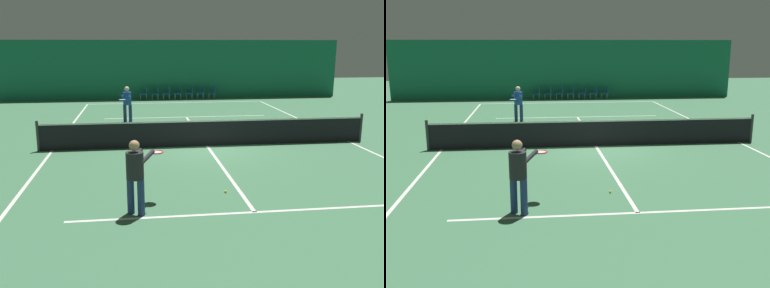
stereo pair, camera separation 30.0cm
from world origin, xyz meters
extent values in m
plane|color=#3D704C|center=(0.00, 0.00, 0.00)|extent=(60.00, 60.00, 0.00)
cube|color=#196B4C|center=(0.00, 14.02, 1.95)|extent=(23.00, 0.12, 3.90)
cube|color=silver|center=(0.00, 11.90, 0.00)|extent=(11.00, 0.10, 0.00)
cube|color=silver|center=(0.00, 6.40, 0.00)|extent=(8.25, 0.10, 0.00)
cube|color=silver|center=(0.00, -6.40, 0.00)|extent=(8.25, 0.10, 0.00)
cube|color=silver|center=(-5.50, 0.00, 0.00)|extent=(0.10, 23.80, 0.00)
cube|color=silver|center=(5.50, 0.00, 0.00)|extent=(0.10, 23.80, 0.00)
cube|color=silver|center=(0.00, 0.00, 0.00)|extent=(0.10, 12.80, 0.00)
cube|color=black|center=(0.00, 0.00, 0.47)|extent=(11.90, 0.02, 0.95)
cube|color=white|center=(0.00, 0.00, 0.92)|extent=(11.90, 0.02, 0.05)
cylinder|color=#333338|center=(-5.95, 0.00, 0.53)|extent=(0.10, 0.10, 1.07)
cylinder|color=#333338|center=(5.95, 0.00, 0.53)|extent=(0.10, 0.10, 1.07)
cylinder|color=navy|center=(-2.72, -6.10, 0.41)|extent=(0.21, 0.21, 0.82)
cylinder|color=navy|center=(-2.50, -6.23, 0.41)|extent=(0.21, 0.21, 0.82)
cylinder|color=#232328|center=(-2.61, -6.16, 1.11)|extent=(0.52, 0.52, 0.59)
sphere|color=tan|center=(-2.61, -6.16, 1.55)|extent=(0.23, 0.23, 0.23)
cylinder|color=#232328|center=(-2.61, -5.86, 1.25)|extent=(0.37, 0.53, 0.24)
cylinder|color=#232328|center=(-2.34, -6.01, 1.25)|extent=(0.37, 0.53, 0.24)
cylinder|color=black|center=(-2.26, -5.57, 1.17)|extent=(0.18, 0.28, 0.03)
torus|color=red|center=(-2.10, -5.31, 1.17)|extent=(0.45, 0.45, 0.03)
cylinder|color=silver|center=(-2.10, -5.31, 1.17)|extent=(0.38, 0.38, 0.00)
cylinder|color=navy|center=(-2.81, 5.36, 0.41)|extent=(0.19, 0.19, 0.83)
cylinder|color=navy|center=(-3.07, 5.41, 0.41)|extent=(0.19, 0.19, 0.83)
cylinder|color=#234C99|center=(-2.94, 5.39, 1.13)|extent=(0.46, 0.46, 0.60)
sphere|color=beige|center=(-2.94, 5.39, 1.58)|extent=(0.23, 0.23, 0.23)
cylinder|color=#234C99|center=(-2.85, 5.09, 1.27)|extent=(0.21, 0.58, 0.24)
cylinder|color=#234C99|center=(-3.15, 5.15, 1.27)|extent=(0.21, 0.58, 0.24)
cylinder|color=black|center=(-3.08, 4.70, 1.19)|extent=(0.09, 0.31, 0.03)
torus|color=#1951B2|center=(-3.15, 4.41, 1.19)|extent=(0.39, 0.39, 0.03)
cylinder|color=silver|center=(-3.15, 4.41, 1.19)|extent=(0.33, 0.33, 0.00)
cylinder|color=#99999E|center=(-2.20, 13.66, 0.20)|extent=(0.03, 0.03, 0.39)
cylinder|color=#99999E|center=(-2.20, 13.28, 0.20)|extent=(0.03, 0.03, 0.39)
cylinder|color=#99999E|center=(-1.82, 13.66, 0.20)|extent=(0.03, 0.03, 0.39)
cylinder|color=#99999E|center=(-1.82, 13.28, 0.20)|extent=(0.03, 0.03, 0.39)
cube|color=#19479E|center=(-2.01, 13.47, 0.41)|extent=(0.44, 0.44, 0.05)
cube|color=#19479E|center=(-1.81, 13.47, 0.64)|extent=(0.04, 0.44, 0.40)
cylinder|color=#99999E|center=(-1.44, 13.66, 0.20)|extent=(0.03, 0.03, 0.39)
cylinder|color=#99999E|center=(-1.44, 13.28, 0.20)|extent=(0.03, 0.03, 0.39)
cylinder|color=#99999E|center=(-1.06, 13.66, 0.20)|extent=(0.03, 0.03, 0.39)
cylinder|color=#99999E|center=(-1.06, 13.28, 0.20)|extent=(0.03, 0.03, 0.39)
cube|color=#19479E|center=(-1.25, 13.47, 0.41)|extent=(0.44, 0.44, 0.05)
cube|color=#19479E|center=(-1.05, 13.47, 0.64)|extent=(0.04, 0.44, 0.40)
cylinder|color=#99999E|center=(-0.68, 13.66, 0.20)|extent=(0.03, 0.03, 0.39)
cylinder|color=#99999E|center=(-0.68, 13.28, 0.20)|extent=(0.03, 0.03, 0.39)
cylinder|color=#99999E|center=(-0.30, 13.66, 0.20)|extent=(0.03, 0.03, 0.39)
cylinder|color=#99999E|center=(-0.30, 13.28, 0.20)|extent=(0.03, 0.03, 0.39)
cube|color=#19479E|center=(-0.49, 13.47, 0.41)|extent=(0.44, 0.44, 0.05)
cube|color=#19479E|center=(-0.29, 13.47, 0.64)|extent=(0.04, 0.44, 0.40)
cylinder|color=#99999E|center=(0.09, 13.66, 0.20)|extent=(0.03, 0.03, 0.39)
cylinder|color=#99999E|center=(0.09, 13.28, 0.20)|extent=(0.03, 0.03, 0.39)
cylinder|color=#99999E|center=(0.47, 13.66, 0.20)|extent=(0.03, 0.03, 0.39)
cylinder|color=#99999E|center=(0.47, 13.28, 0.20)|extent=(0.03, 0.03, 0.39)
cube|color=#19479E|center=(0.28, 13.47, 0.41)|extent=(0.44, 0.44, 0.05)
cube|color=#19479E|center=(0.48, 13.47, 0.64)|extent=(0.04, 0.44, 0.40)
cylinder|color=#99999E|center=(0.85, 13.66, 0.20)|extent=(0.03, 0.03, 0.39)
cylinder|color=#99999E|center=(0.85, 13.28, 0.20)|extent=(0.03, 0.03, 0.39)
cylinder|color=#99999E|center=(1.23, 13.66, 0.20)|extent=(0.03, 0.03, 0.39)
cylinder|color=#99999E|center=(1.23, 13.28, 0.20)|extent=(0.03, 0.03, 0.39)
cube|color=#19479E|center=(1.04, 13.47, 0.41)|extent=(0.44, 0.44, 0.05)
cube|color=#19479E|center=(1.24, 13.47, 0.64)|extent=(0.04, 0.44, 0.40)
cylinder|color=#99999E|center=(1.61, 13.66, 0.20)|extent=(0.03, 0.03, 0.39)
cylinder|color=#99999E|center=(1.61, 13.28, 0.20)|extent=(0.03, 0.03, 0.39)
cylinder|color=#99999E|center=(1.99, 13.66, 0.20)|extent=(0.03, 0.03, 0.39)
cylinder|color=#99999E|center=(1.99, 13.28, 0.20)|extent=(0.03, 0.03, 0.39)
cube|color=#19479E|center=(1.80, 13.47, 0.41)|extent=(0.44, 0.44, 0.05)
cube|color=#19479E|center=(2.00, 13.47, 0.64)|extent=(0.04, 0.44, 0.40)
cylinder|color=#99999E|center=(2.38, 13.66, 0.20)|extent=(0.03, 0.03, 0.39)
cylinder|color=#99999E|center=(2.38, 13.28, 0.20)|extent=(0.03, 0.03, 0.39)
cylinder|color=#99999E|center=(2.76, 13.66, 0.20)|extent=(0.03, 0.03, 0.39)
cylinder|color=#99999E|center=(2.76, 13.28, 0.20)|extent=(0.03, 0.03, 0.39)
cube|color=#19479E|center=(2.57, 13.47, 0.41)|extent=(0.44, 0.44, 0.05)
cube|color=#19479E|center=(2.77, 13.47, 0.64)|extent=(0.04, 0.44, 0.40)
sphere|color=#D1DB33|center=(-0.38, -5.06, 0.03)|extent=(0.07, 0.07, 0.07)
camera|label=1|loc=(-2.56, -15.04, 3.65)|focal=40.00mm
camera|label=2|loc=(-2.26, -15.07, 3.65)|focal=40.00mm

